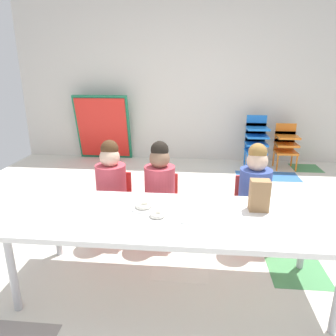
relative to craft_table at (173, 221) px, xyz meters
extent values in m
cube|color=silver|center=(0.05, 0.71, -0.53)|extent=(5.75, 5.33, 0.02)
cube|color=silver|center=(0.05, 0.26, -0.52)|extent=(0.43, 0.43, 0.00)
cube|color=#336BB2|center=(0.95, 2.51, -0.52)|extent=(0.43, 0.43, 0.00)
cube|color=silver|center=(-0.85, 2.96, -0.52)|extent=(0.43, 0.43, 0.00)
cube|color=#336BB2|center=(1.40, 2.51, -0.52)|extent=(0.43, 0.43, 0.00)
cube|color=#478C51|center=(0.95, 0.26, -0.52)|extent=(0.43, 0.43, 0.00)
cube|color=#478C51|center=(1.85, 2.96, -0.52)|extent=(0.43, 0.43, 0.00)
cube|color=beige|center=(0.05, 3.38, 0.79)|extent=(5.75, 0.10, 2.61)
cube|color=white|center=(0.00, 0.00, 0.02)|extent=(2.12, 0.76, 0.04)
cylinder|color=#B2B2B7|center=(-0.98, -0.32, -0.26)|extent=(0.05, 0.05, 0.53)
cylinder|color=#B2B2B7|center=(-0.98, 0.32, -0.26)|extent=(0.05, 0.05, 0.53)
cylinder|color=#B2B2B7|center=(0.98, 0.32, -0.26)|extent=(0.05, 0.05, 0.53)
cube|color=red|center=(-0.58, 0.60, -0.22)|extent=(0.32, 0.30, 0.03)
cube|color=red|center=(-0.58, 0.75, -0.07)|extent=(0.29, 0.02, 0.30)
cylinder|color=#BF3F4C|center=(-0.58, 0.60, 0.00)|extent=(0.33, 0.33, 0.38)
sphere|color=beige|center=(-0.58, 0.60, 0.26)|extent=(0.17, 0.17, 0.17)
sphere|color=#472D19|center=(-0.58, 0.61, 0.33)|extent=(0.15, 0.15, 0.15)
cylinder|color=red|center=(-0.72, 0.47, -0.37)|extent=(0.02, 0.02, 0.28)
cylinder|color=red|center=(-0.44, 0.47, -0.37)|extent=(0.02, 0.02, 0.28)
cylinder|color=red|center=(-0.72, 0.73, -0.37)|extent=(0.02, 0.02, 0.28)
cylinder|color=red|center=(-0.44, 0.73, -0.37)|extent=(0.02, 0.02, 0.28)
cube|color=red|center=(-0.16, 0.60, -0.22)|extent=(0.32, 0.30, 0.03)
cube|color=red|center=(-0.16, 0.75, -0.07)|extent=(0.29, 0.02, 0.30)
cylinder|color=#BF3F4C|center=(-0.16, 0.60, 0.00)|extent=(0.33, 0.33, 0.38)
sphere|color=#8C664C|center=(-0.16, 0.60, 0.26)|extent=(0.17, 0.17, 0.17)
sphere|color=black|center=(-0.16, 0.61, 0.33)|extent=(0.15, 0.15, 0.15)
cylinder|color=red|center=(-0.30, 0.47, -0.37)|extent=(0.02, 0.02, 0.28)
cylinder|color=red|center=(-0.02, 0.47, -0.37)|extent=(0.02, 0.02, 0.28)
cylinder|color=red|center=(-0.30, 0.73, -0.37)|extent=(0.02, 0.02, 0.28)
cylinder|color=red|center=(-0.02, 0.73, -0.37)|extent=(0.02, 0.02, 0.28)
cube|color=red|center=(0.63, 0.60, -0.22)|extent=(0.32, 0.30, 0.03)
cube|color=red|center=(0.63, 0.75, -0.07)|extent=(0.29, 0.02, 0.30)
cylinder|color=#384C99|center=(0.63, 0.60, 0.00)|extent=(0.28, 0.28, 0.38)
sphere|color=beige|center=(0.63, 0.60, 0.26)|extent=(0.17, 0.17, 0.17)
sphere|color=olive|center=(0.63, 0.61, 0.33)|extent=(0.15, 0.15, 0.15)
cylinder|color=red|center=(0.49, 0.47, -0.37)|extent=(0.02, 0.02, 0.28)
cylinder|color=red|center=(0.77, 0.47, -0.37)|extent=(0.02, 0.02, 0.28)
cylinder|color=red|center=(0.49, 0.73, -0.37)|extent=(0.02, 0.02, 0.28)
cylinder|color=red|center=(0.77, 0.73, -0.37)|extent=(0.02, 0.02, 0.28)
cube|color=blue|center=(1.05, 2.92, -0.26)|extent=(0.32, 0.30, 0.03)
cube|color=blue|center=(1.05, 3.06, -0.17)|extent=(0.30, 0.02, 0.18)
cube|color=blue|center=(1.05, 2.92, -0.14)|extent=(0.32, 0.30, 0.03)
cube|color=blue|center=(1.05, 3.06, -0.05)|extent=(0.30, 0.02, 0.18)
cube|color=blue|center=(1.05, 2.92, -0.02)|extent=(0.32, 0.30, 0.03)
cube|color=blue|center=(1.05, 3.06, 0.07)|extent=(0.30, 0.02, 0.18)
cube|color=blue|center=(1.05, 2.92, 0.10)|extent=(0.32, 0.30, 0.03)
cube|color=blue|center=(1.05, 3.06, 0.19)|extent=(0.30, 0.02, 0.18)
cylinder|color=blue|center=(0.91, 2.79, -0.39)|extent=(0.02, 0.02, 0.26)
cylinder|color=blue|center=(1.19, 2.79, -0.39)|extent=(0.02, 0.02, 0.26)
cylinder|color=blue|center=(0.91, 3.05, -0.39)|extent=(0.02, 0.02, 0.26)
cylinder|color=blue|center=(1.19, 3.05, -0.39)|extent=(0.02, 0.02, 0.26)
cube|color=orange|center=(1.50, 2.92, -0.26)|extent=(0.32, 0.30, 0.03)
cube|color=orange|center=(1.50, 3.06, -0.17)|extent=(0.30, 0.02, 0.18)
cube|color=orange|center=(1.50, 2.92, -0.14)|extent=(0.32, 0.30, 0.03)
cube|color=orange|center=(1.50, 3.06, -0.05)|extent=(0.30, 0.02, 0.18)
cube|color=orange|center=(1.50, 2.92, -0.02)|extent=(0.32, 0.30, 0.03)
cube|color=orange|center=(1.50, 3.06, 0.07)|extent=(0.30, 0.02, 0.18)
cylinder|color=orange|center=(1.36, 2.79, -0.39)|extent=(0.02, 0.02, 0.26)
cylinder|color=orange|center=(1.64, 2.79, -0.39)|extent=(0.02, 0.02, 0.26)
cylinder|color=orange|center=(1.36, 3.05, -0.39)|extent=(0.02, 0.02, 0.26)
cylinder|color=orange|center=(1.64, 3.05, -0.39)|extent=(0.02, 0.02, 0.26)
cube|color=#19724C|center=(-1.43, 3.19, 0.02)|extent=(0.90, 0.28, 1.09)
cube|color=red|center=(-1.43, 3.15, 0.02)|extent=(0.83, 0.23, 0.99)
cube|color=#9E754C|center=(0.58, 0.14, 0.15)|extent=(0.13, 0.09, 0.22)
cylinder|color=white|center=(-0.21, 0.09, 0.05)|extent=(0.18, 0.18, 0.01)
cylinder|color=white|center=(0.10, -0.03, 0.05)|extent=(0.18, 0.18, 0.01)
torus|color=white|center=(-0.21, 0.09, 0.07)|extent=(0.12, 0.12, 0.03)
torus|color=white|center=(-0.10, -0.03, 0.06)|extent=(0.11, 0.11, 0.03)
camera|label=1|loc=(0.15, -1.89, 0.98)|focal=33.64mm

